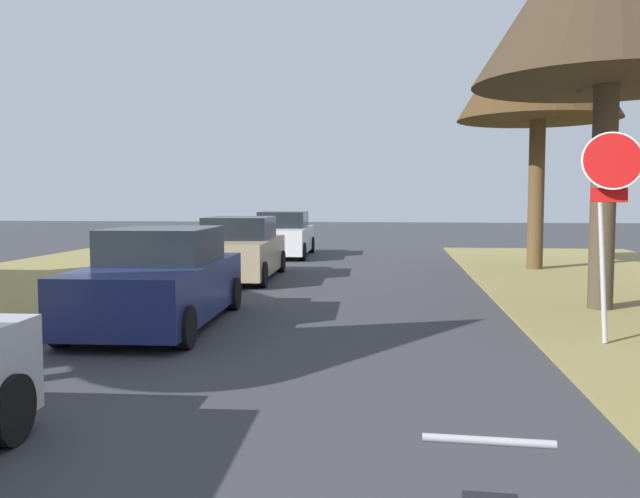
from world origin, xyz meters
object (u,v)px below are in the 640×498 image
(street_tree_right_far, at_px, (539,54))
(parked_sedan_navy, at_px, (160,281))
(stop_sign_far, at_px, (609,191))
(parked_sedan_white, at_px, (283,236))
(parked_sedan_tan, at_px, (239,250))

(street_tree_right_far, distance_m, parked_sedan_navy, 13.19)
(stop_sign_far, height_order, parked_sedan_white, stop_sign_far)
(parked_sedan_navy, distance_m, parked_sedan_tan, 6.41)
(parked_sedan_navy, relative_size, parked_sedan_tan, 1.00)
(street_tree_right_far, height_order, parked_sedan_navy, street_tree_right_far)
(parked_sedan_tan, relative_size, parked_sedan_white, 1.00)
(parked_sedan_white, bearing_deg, parked_sedan_tan, -90.26)
(street_tree_right_far, relative_size, parked_sedan_white, 1.78)
(parked_sedan_white, bearing_deg, parked_sedan_navy, -89.33)
(parked_sedan_tan, distance_m, parked_sedan_white, 6.74)
(parked_sedan_navy, bearing_deg, parked_sedan_white, 90.67)
(parked_sedan_tan, bearing_deg, stop_sign_far, -46.69)
(parked_sedan_navy, relative_size, parked_sedan_white, 1.00)
(street_tree_right_far, xyz_separation_m, parked_sedan_tan, (-7.93, -2.83, -5.35))
(parked_sedan_navy, height_order, parked_sedan_tan, same)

